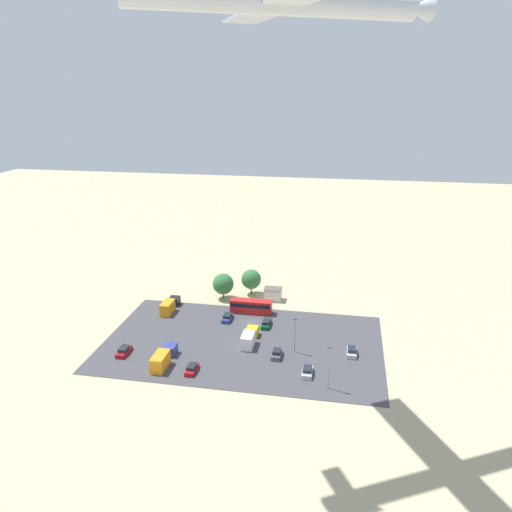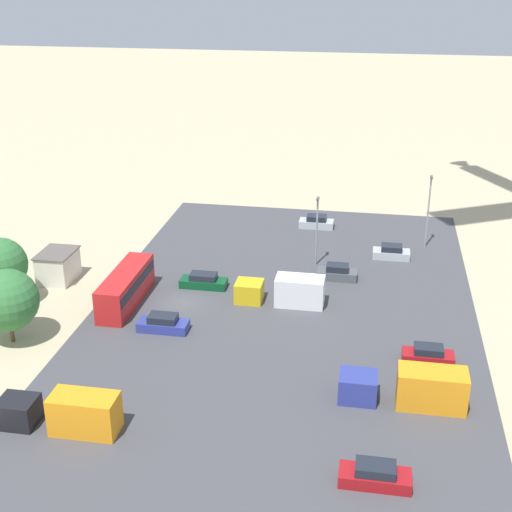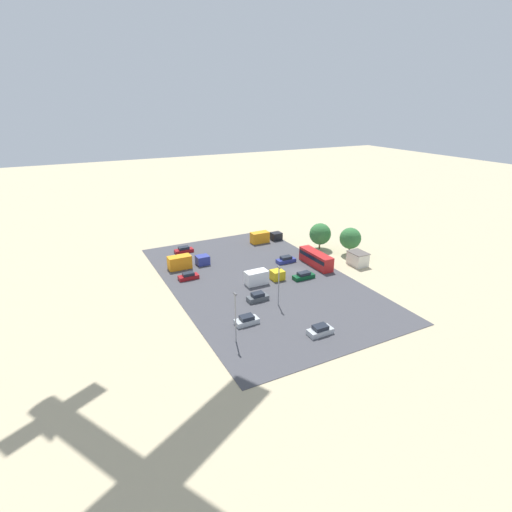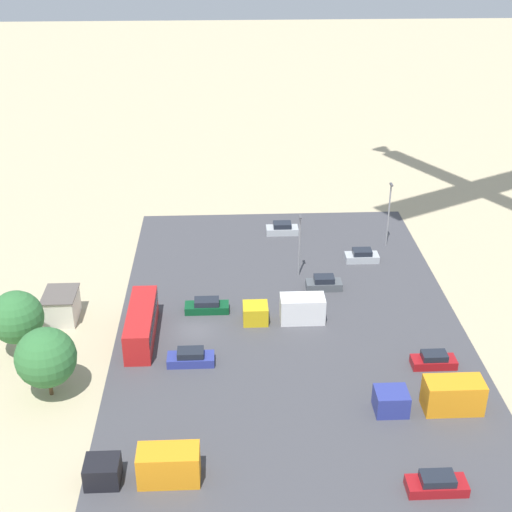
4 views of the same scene
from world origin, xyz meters
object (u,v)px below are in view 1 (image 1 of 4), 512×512
object	(u,v)px
bus	(251,306)
parked_car_2	(352,352)
parked_truck_0	(163,358)
airplane	(286,2)
parked_car_0	(277,354)
parked_car_1	(227,318)
parked_truck_1	(249,338)
parked_truck_2	(169,306)
parked_car_3	(307,372)
parked_car_4	(124,351)
parked_car_5	(266,324)
parked_car_6	(192,369)
shed_building	(273,294)

from	to	relation	value
bus	parked_car_2	world-z (taller)	bus
parked_truck_0	airplane	distance (m)	66.79
parked_car_0	parked_car_1	distance (m)	20.17
parked_car_1	parked_truck_1	bearing A→B (deg)	125.60
parked_truck_0	bus	bearing A→B (deg)	64.82
parked_car_0	parked_truck_0	size ratio (longest dim) A/B	0.43
parked_truck_2	parked_car_1	bearing A→B (deg)	-9.47
parked_car_2	parked_truck_1	distance (m)	21.62
parked_car_0	parked_car_3	distance (m)	8.67
parked_car_4	parked_car_5	xyz separation A→B (m)	(-26.75, -17.77, -0.01)
parked_car_2	parked_car_5	distance (m)	21.58
parked_car_6	airplane	size ratio (longest dim) A/B	0.11
parked_car_5	parked_truck_0	distance (m)	26.62
parked_car_4	parked_car_6	xyz separation A→B (m)	(-15.75, 4.04, -0.02)
airplane	parked_car_0	bearing A→B (deg)	160.52
parked_car_2	parked_car_4	world-z (taller)	parked_car_2
parked_car_3	parked_truck_2	xyz separation A→B (m)	(35.67, -22.75, 0.68)
parked_car_2	parked_truck_0	distance (m)	38.13
parked_car_3	parked_car_4	distance (m)	37.74
parked_car_6	parked_truck_1	size ratio (longest dim) A/B	0.49
parked_car_0	parked_truck_2	size ratio (longest dim) A/B	0.46
parked_car_4	parked_car_6	world-z (taller)	parked_car_4
parked_car_5	parked_truck_2	world-z (taller)	parked_truck_2
parked_car_3	parked_truck_1	world-z (taller)	parked_truck_1
parked_car_0	bus	bearing A→B (deg)	114.83
parked_truck_2	parked_car_5	bearing A→B (deg)	-9.04
parked_car_3	parked_car_5	bearing A→B (deg)	120.25
parked_truck_2	airplane	world-z (taller)	airplane
parked_car_1	airplane	world-z (taller)	airplane
shed_building	airplane	distance (m)	77.33
parked_car_2	parked_car_4	bearing A→B (deg)	9.98
parked_car_2	airplane	distance (m)	66.62
parked_car_5	airplane	size ratio (longest dim) A/B	0.12
parked_car_6	parked_truck_0	xyz separation A→B (m)	(6.36, -1.64, 0.75)
parked_car_2	airplane	xyz separation A→B (m)	(12.00, 22.07, 61.70)
parked_car_1	parked_car_6	xyz separation A→B (m)	(1.47, 23.20, -0.02)
parked_car_0	parked_car_2	distance (m)	15.40
shed_building	bus	xyz separation A→B (m)	(4.05, 8.80, 0.24)
parked_car_1	parked_truck_0	world-z (taller)	parked_truck_0
parked_truck_0	airplane	world-z (taller)	airplane
shed_building	parked_car_0	size ratio (longest dim) A/B	1.11
parked_car_3	parked_car_6	xyz separation A→B (m)	(21.97, 2.98, -0.02)
bus	parked_car_1	size ratio (longest dim) A/B	2.22
airplane	parked_truck_1	bearing A→B (deg)	173.98
parked_car_0	parked_truck_1	bearing A→B (deg)	145.36
parked_car_2	parked_truck_1	bearing A→B (deg)	-2.58
parked_car_2	parked_car_6	distance (m)	32.63
bus	parked_car_4	world-z (taller)	bus
parked_truck_0	parked_truck_1	xyz separation A→B (m)	(-15.06, -11.47, -0.06)
parked_truck_1	parked_truck_0	bearing A→B (deg)	-142.71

